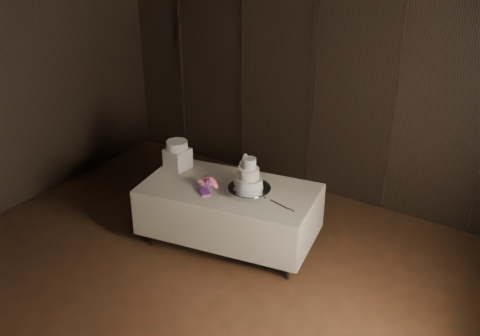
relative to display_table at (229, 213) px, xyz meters
name	(u,v)px	position (x,y,z in m)	size (l,w,h in m)	color
room	(127,192)	(0.10, -1.68, 1.08)	(6.08, 7.08, 3.08)	black
display_table	(229,213)	(0.00, 0.00, 0.00)	(2.15, 1.39, 0.76)	silver
cake_stand	(249,191)	(0.28, -0.01, 0.39)	(0.48, 0.48, 0.09)	silver
wedding_cake	(247,176)	(0.25, -0.03, 0.57)	(0.33, 0.30, 0.36)	white
bouquet	(207,183)	(-0.20, -0.15, 0.40)	(0.28, 0.38, 0.18)	#C25755
box_pedestal	(178,159)	(-0.81, 0.08, 0.47)	(0.26, 0.26, 0.25)	white
small_cake	(177,145)	(-0.81, 0.08, 0.64)	(0.26, 0.26, 0.10)	white
cake_knife	(279,204)	(0.67, -0.03, 0.35)	(0.37, 0.02, 0.01)	silver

